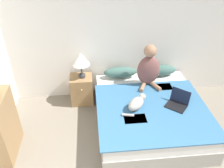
{
  "coord_description": "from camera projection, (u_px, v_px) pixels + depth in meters",
  "views": [
    {
      "loc": [
        -0.54,
        -0.72,
        2.85
      ],
      "look_at": [
        -0.24,
        2.33,
        0.83
      ],
      "focal_mm": 38.0,
      "sensor_mm": 36.0,
      "label": 1
    }
  ],
  "objects": [
    {
      "name": "wall_back",
      "position": [
        120.0,
        33.0,
        4.25
      ],
      "size": [
        5.05,
        0.05,
        2.55
      ],
      "color": "silver",
      "rests_on": "ground_plane"
    },
    {
      "name": "bed",
      "position": [
        149.0,
        114.0,
        3.99
      ],
      "size": [
        1.75,
        1.93,
        0.48
      ],
      "color": "#9E998E",
      "rests_on": "ground_plane"
    },
    {
      "name": "pillow_near",
      "position": [
        120.0,
        72.0,
        4.46
      ],
      "size": [
        0.62,
        0.23,
        0.21
      ],
      "color": "#42665B",
      "rests_on": "bed"
    },
    {
      "name": "pillow_far",
      "position": [
        160.0,
        70.0,
        4.52
      ],
      "size": [
        0.62,
        0.23,
        0.21
      ],
      "color": "#42665B",
      "rests_on": "bed"
    },
    {
      "name": "person_sitting",
      "position": [
        149.0,
        68.0,
        4.14
      ],
      "size": [
        0.4,
        0.39,
        0.76
      ],
      "color": "brown",
      "rests_on": "bed"
    },
    {
      "name": "cat_tabby",
      "position": [
        137.0,
        103.0,
        3.68
      ],
      "size": [
        0.43,
        0.4,
        0.19
      ],
      "rotation": [
        0.0,
        0.0,
        0.83
      ],
      "color": "#A8A399",
      "rests_on": "bed"
    },
    {
      "name": "laptop_open",
      "position": [
        178.0,
        103.0,
        3.76
      ],
      "size": [
        0.42,
        0.41,
        0.24
      ],
      "rotation": [
        0.0,
        0.0,
        -0.71
      ],
      "color": "black",
      "rests_on": "bed"
    },
    {
      "name": "nightstand",
      "position": [
        82.0,
        89.0,
        4.52
      ],
      "size": [
        0.41,
        0.39,
        0.55
      ],
      "color": "#937047",
      "rests_on": "ground_plane"
    },
    {
      "name": "table_lamp",
      "position": [
        81.0,
        59.0,
        4.17
      ],
      "size": [
        0.32,
        0.32,
        0.49
      ],
      "color": "#38383D",
      "rests_on": "nightstand"
    },
    {
      "name": "bookshelf",
      "position": [
        2.0,
        127.0,
        3.36
      ],
      "size": [
        0.28,
        0.68,
        0.98
      ],
      "color": "#99754C",
      "rests_on": "ground_plane"
    }
  ]
}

